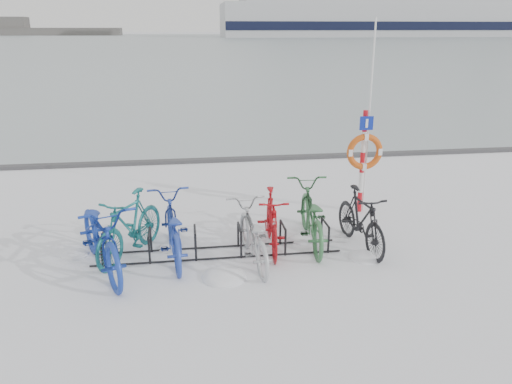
{
  "coord_description": "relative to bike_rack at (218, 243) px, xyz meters",
  "views": [
    {
      "loc": [
        -0.44,
        -7.46,
        3.52
      ],
      "look_at": [
        0.72,
        0.6,
        0.83
      ],
      "focal_mm": 35.0,
      "sensor_mm": 36.0,
      "label": 1
    }
  ],
  "objects": [
    {
      "name": "cruise_ferry",
      "position": [
        87.95,
        196.26,
        12.93
      ],
      "size": [
        146.55,
        27.62,
        48.15
      ],
      "color": "silver",
      "rests_on": "ground"
    },
    {
      "name": "bike_4",
      "position": [
        0.91,
        0.12,
        0.32
      ],
      "size": [
        0.61,
        1.71,
        1.01
      ],
      "primitive_type": "imported",
      "rotation": [
        0.0,
        0.0,
        -0.08
      ],
      "color": "#A40E14",
      "rests_on": "ground"
    },
    {
      "name": "bike_0",
      "position": [
        -1.76,
        -0.29,
        0.41
      ],
      "size": [
        1.54,
        2.38,
        1.18
      ],
      "primitive_type": "imported",
      "rotation": [
        0.0,
        0.0,
        0.37
      ],
      "color": "#19369D",
      "rests_on": "ground"
    },
    {
      "name": "lifebuoy_station",
      "position": [
        2.97,
        1.52,
        1.06
      ],
      "size": [
        0.71,
        0.22,
        3.7
      ],
      "color": "#B80E18",
      "rests_on": "ground"
    },
    {
      "name": "quay_edge",
      "position": [
        0.0,
        5.9,
        -0.13
      ],
      "size": [
        400.0,
        0.25,
        0.1
      ],
      "primitive_type": "cube",
      "color": "#3F3F42",
      "rests_on": "ground"
    },
    {
      "name": "ice_sheet",
      "position": [
        0.0,
        155.0,
        -0.17
      ],
      "size": [
        400.0,
        298.0,
        0.02
      ],
      "primitive_type": "cube",
      "color": "#96A3A9",
      "rests_on": "ground"
    },
    {
      "name": "bike_5",
      "position": [
        1.61,
        0.26,
        0.35
      ],
      "size": [
        0.87,
        2.08,
        1.06
      ],
      "primitive_type": "imported",
      "rotation": [
        0.0,
        0.0,
        3.06
      ],
      "color": "#32673C",
      "rests_on": "ground"
    },
    {
      "name": "bike_2",
      "position": [
        -0.72,
        0.01,
        0.34
      ],
      "size": [
        0.89,
        2.04,
        1.04
      ],
      "primitive_type": "imported",
      "rotation": [
        0.0,
        0.0,
        3.24
      ],
      "color": "#243EA0",
      "rests_on": "ground"
    },
    {
      "name": "snow_drifts",
      "position": [
        0.29,
        -0.33,
        -0.18
      ],
      "size": [
        5.12,
        1.92,
        0.24
      ],
      "color": "white",
      "rests_on": "ground"
    },
    {
      "name": "bike_rack",
      "position": [
        0.0,
        0.0,
        0.0
      ],
      "size": [
        4.0,
        0.48,
        0.46
      ],
      "color": "black",
      "rests_on": "ground"
    },
    {
      "name": "bike_6",
      "position": [
        2.39,
        -0.05,
        0.33
      ],
      "size": [
        0.69,
        1.76,
        1.03
      ],
      "primitive_type": "imported",
      "rotation": [
        0.0,
        0.0,
        0.12
      ],
      "color": "black",
      "rests_on": "ground"
    },
    {
      "name": "ground",
      "position": [
        0.0,
        0.0,
        -0.18
      ],
      "size": [
        900.0,
        900.0,
        0.0
      ],
      "primitive_type": "plane",
      "color": "white",
      "rests_on": "ground"
    },
    {
      "name": "bike_3",
      "position": [
        0.53,
        -0.34,
        0.3
      ],
      "size": [
        0.8,
        1.87,
        0.96
      ],
      "primitive_type": "imported",
      "rotation": [
        0.0,
        0.0,
        3.24
      ],
      "color": "#A8ABAF",
      "rests_on": "ground"
    },
    {
      "name": "bike_1",
      "position": [
        -1.39,
        0.16,
        0.36
      ],
      "size": [
        1.31,
        1.83,
        1.08
      ],
      "primitive_type": "imported",
      "rotation": [
        0.0,
        0.0,
        -0.5
      ],
      "color": "#166164",
      "rests_on": "ground"
    }
  ]
}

